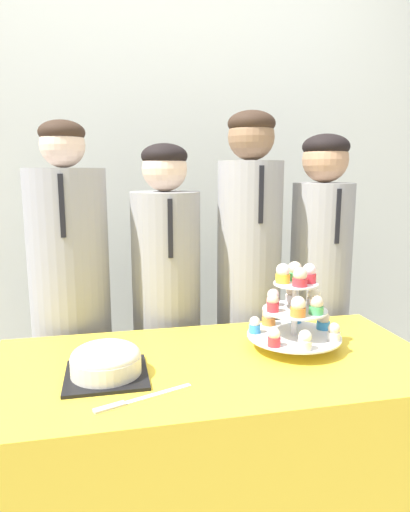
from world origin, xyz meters
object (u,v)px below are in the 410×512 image
cupcake_stand (295,309)px  round_cake (106,361)px  student_0 (72,323)px  student_2 (248,301)px  student_3 (319,304)px  student_1 (167,323)px  cake_knife (128,403)px

cupcake_stand → round_cake: bearing=-171.6°
cupcake_stand → student_0: 0.89m
cupcake_stand → student_2: size_ratio=0.20×
student_2 → student_3: 0.33m
student_0 → student_2: bearing=-0.0°
round_cake → cupcake_stand: bearing=8.4°
student_1 → student_3: bearing=0.0°
student_0 → student_1: 0.38m
round_cake → cupcake_stand: 0.62m
round_cake → student_2: size_ratio=0.15×
student_2 → student_3: student_2 is taller
round_cake → student_0: size_ratio=0.16×
cake_knife → student_2: bearing=32.5°
round_cake → cake_knife: round_cake is taller
cake_knife → cupcake_stand: (0.56, 0.26, 0.13)m
cupcake_stand → student_3: 0.58m
round_cake → cake_knife: bearing=-72.6°
student_2 → student_3: bearing=-0.0°
student_3 → student_0: bearing=180.0°
cupcake_stand → student_2: (-0.01, 0.47, -0.10)m
cupcake_stand → student_1: student_1 is taller
student_0 → student_3: (1.06, -0.00, 0.01)m
round_cake → cupcake_stand: (0.61, 0.09, 0.09)m
student_0 → student_1: student_0 is taller
round_cake → student_0: student_0 is taller
cupcake_stand → student_0: student_0 is taller
student_1 → student_2: student_2 is taller
cupcake_stand → student_1: 0.62m
student_1 → student_2: 0.36m
cake_knife → student_2: (0.55, 0.72, 0.03)m
student_3 → round_cake: bearing=-148.9°
cupcake_stand → student_3: student_3 is taller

